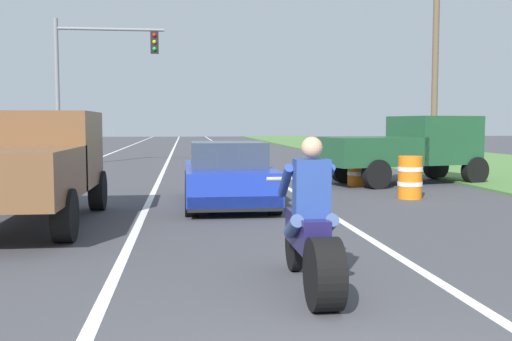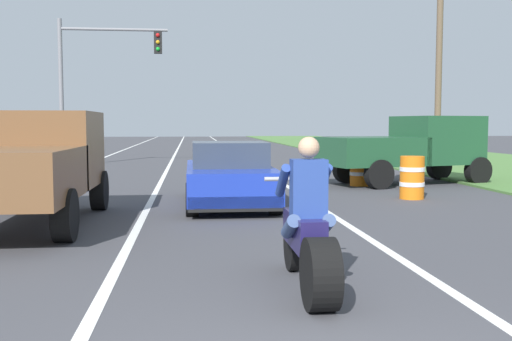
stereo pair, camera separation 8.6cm
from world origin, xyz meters
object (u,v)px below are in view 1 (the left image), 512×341
at_px(construction_barrel_mid, 358,168).
at_px(motorcycle_with_rider, 311,236).
at_px(traffic_light_mast_near, 91,69).
at_px(pickup_truck_right_shoulder_dark_green, 408,146).
at_px(sports_car_blue, 228,176).
at_px(pickup_truck_left_lane_brown, 31,161).
at_px(construction_barrel_nearest, 410,177).

bearing_deg(construction_barrel_mid, motorcycle_with_rider, -108.93).
xyz_separation_m(traffic_light_mast_near, construction_barrel_mid, (8.65, -8.72, -3.48)).
bearing_deg(pickup_truck_right_shoulder_dark_green, construction_barrel_mid, -167.53).
relative_size(sports_car_blue, pickup_truck_right_shoulder_dark_green, 0.84).
height_order(pickup_truck_left_lane_brown, pickup_truck_right_shoulder_dark_green, same).
height_order(pickup_truck_left_lane_brown, construction_barrel_mid, pickup_truck_left_lane_brown).
distance_m(motorcycle_with_rider, pickup_truck_left_lane_brown, 6.09).
xyz_separation_m(sports_car_blue, construction_barrel_nearest, (4.32, 0.56, -0.13)).
bearing_deg(pickup_truck_left_lane_brown, pickup_truck_right_shoulder_dark_green, 34.01).
relative_size(sports_car_blue, traffic_light_mast_near, 0.72).
xyz_separation_m(pickup_truck_left_lane_brown, construction_barrel_nearest, (7.87, 2.76, -0.60)).
bearing_deg(traffic_light_mast_near, construction_barrel_nearest, -52.45).
bearing_deg(construction_barrel_nearest, construction_barrel_mid, 97.02).
bearing_deg(traffic_light_mast_near, sports_car_blue, -69.07).
bearing_deg(pickup_truck_left_lane_brown, sports_car_blue, 31.87).
xyz_separation_m(sports_car_blue, pickup_truck_left_lane_brown, (-3.55, -2.21, 0.48)).
bearing_deg(motorcycle_with_rider, construction_barrel_mid, 71.07).
xyz_separation_m(motorcycle_with_rider, pickup_truck_left_lane_brown, (-3.93, 4.62, 0.51)).
bearing_deg(pickup_truck_left_lane_brown, construction_barrel_mid, 37.65).
bearing_deg(traffic_light_mast_near, motorcycle_with_rider, -75.12).
bearing_deg(motorcycle_with_rider, pickup_truck_right_shoulder_dark_green, 64.34).
relative_size(sports_car_blue, construction_barrel_nearest, 4.30).
bearing_deg(traffic_light_mast_near, pickup_truck_left_lane_brown, -85.46).
xyz_separation_m(sports_car_blue, pickup_truck_right_shoulder_dark_green, (5.55, 3.94, 0.48)).
relative_size(motorcycle_with_rider, pickup_truck_right_shoulder_dark_green, 0.43).
relative_size(pickup_truck_right_shoulder_dark_green, construction_barrel_nearest, 5.14).
bearing_deg(motorcycle_with_rider, sports_car_blue, 93.18).
xyz_separation_m(motorcycle_with_rider, construction_barrel_mid, (3.57, 10.41, -0.09)).
bearing_deg(construction_barrel_mid, pickup_truck_right_shoulder_dark_green, 12.47).
bearing_deg(traffic_light_mast_near, construction_barrel_mid, -45.21).
relative_size(construction_barrel_nearest, construction_barrel_mid, 1.00).
height_order(motorcycle_with_rider, construction_barrel_nearest, motorcycle_with_rider).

